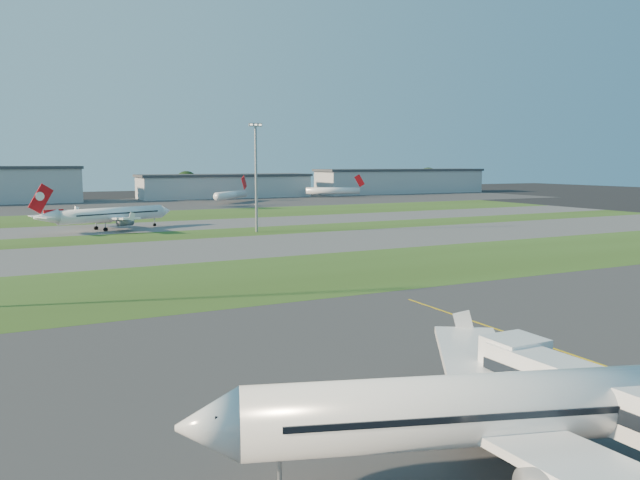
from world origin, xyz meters
TOP-DOWN VIEW (x-y plane):
  - ground at (0.00, 0.00)m, footprint 700.00×700.00m
  - apron_near at (0.00, 0.00)m, footprint 300.00×70.00m
  - grass_strip_a at (0.00, 52.00)m, footprint 300.00×34.00m
  - taxiway_a at (0.00, 85.00)m, footprint 300.00×32.00m
  - grass_strip_b at (0.00, 110.00)m, footprint 300.00×18.00m
  - taxiway_b at (0.00, 132.00)m, footprint 300.00×26.00m
  - grass_strip_c at (0.00, 165.00)m, footprint 300.00×40.00m
  - apron_far at (0.00, 225.00)m, footprint 400.00×80.00m
  - yellow_line at (5.00, 0.00)m, footprint 0.25×60.00m
  - airliner_parked at (-14.47, -8.58)m, footprint 34.45×29.05m
  - airliner_taxiing at (-15.32, 129.05)m, footprint 32.44×27.45m
  - mini_jet_near at (45.54, 217.86)m, footprint 21.24×21.66m
  - mini_jet_far at (102.01, 233.76)m, footprint 27.57×11.60m
  - light_mast_centre at (15.00, 108.00)m, footprint 3.20×0.70m
  - hangar_east at (55.00, 255.00)m, footprint 81.60×23.00m
  - hangar_far_east at (155.00, 255.00)m, footprint 96.90×23.00m
  - tree_mid_west at (-20.00, 266.00)m, footprint 9.90×9.90m
  - tree_mid_east at (40.00, 269.00)m, footprint 11.55×11.55m
  - tree_east at (115.00, 267.00)m, footprint 10.45×10.45m
  - tree_far_east at (185.00, 271.00)m, footprint 12.65×12.65m

SIDE VIEW (x-z plane):
  - ground at x=0.00m, z-range 0.00..0.00m
  - yellow_line at x=5.00m, z-range -0.01..0.01m
  - apron_near at x=0.00m, z-range 0.00..0.01m
  - grass_strip_a at x=0.00m, z-range 0.00..0.01m
  - taxiway_a at x=0.00m, z-range 0.00..0.01m
  - grass_strip_b at x=0.00m, z-range 0.00..0.01m
  - taxiway_b at x=0.00m, z-range 0.00..0.01m
  - grass_strip_c at x=0.00m, z-range 0.00..0.01m
  - apron_far at x=0.00m, z-range 0.00..0.01m
  - mini_jet_near at x=45.54m, z-range -1.46..8.02m
  - mini_jet_far at x=102.01m, z-range -1.46..8.02m
  - airliner_taxiing at x=-15.32m, z-range -1.57..9.00m
  - airliner_parked at x=-14.47m, z-range -1.66..9.46m
  - hangar_east at x=55.00m, z-range 0.04..11.24m
  - tree_mid_west at x=-20.00m, z-range 0.44..11.24m
  - tree_east at x=115.00m, z-range 0.46..11.86m
  - hangar_far_east at x=155.00m, z-range 0.04..13.24m
  - tree_mid_east at x=40.00m, z-range 0.51..13.11m
  - tree_far_east at x=185.00m, z-range 0.56..14.36m
  - light_mast_centre at x=15.00m, z-range 1.91..27.71m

